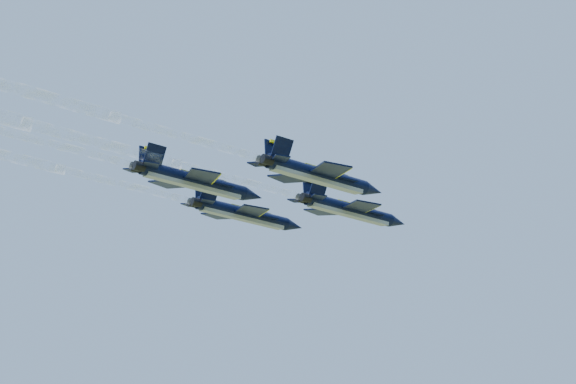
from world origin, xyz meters
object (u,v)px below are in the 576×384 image
Objects in this scene: jet_lead at (352,210)px; jet_right at (320,176)px; jet_slot at (197,182)px; jet_left at (245,214)px.

jet_lead is 14.35m from jet_right.
jet_lead is at bearing 87.93° from jet_slot.
jet_left is at bearing -131.38° from jet_lead.
jet_slot is at bearing -132.04° from jet_right.
jet_right is 14.41m from jet_slot.
jet_right is 1.00× the size of jet_slot.
jet_right is (4.58, -13.60, 0.00)m from jet_lead.
jet_left is (-12.08, -6.73, 0.00)m from jet_lead.
jet_right and jet_slot have the same top height.
jet_lead is 1.00× the size of jet_left.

